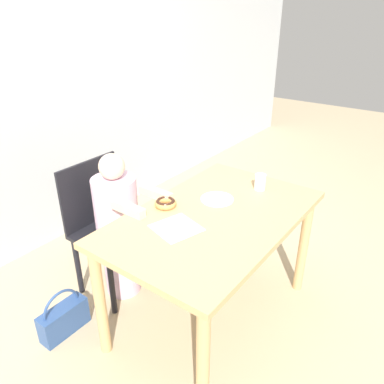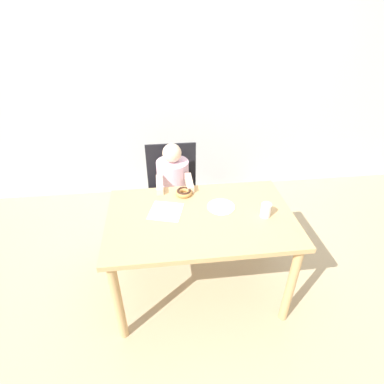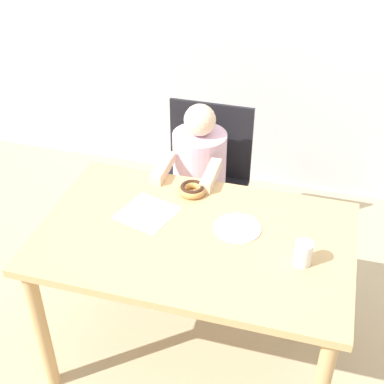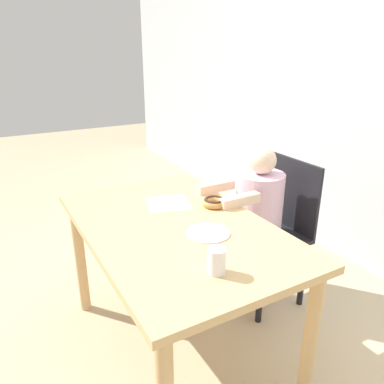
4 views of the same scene
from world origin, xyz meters
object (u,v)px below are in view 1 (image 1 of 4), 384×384
child_figure (119,228)px  cup (260,182)px  chair (106,225)px  donut (166,203)px  handbag (64,318)px

child_figure → cup: size_ratio=10.17×
chair → donut: chair is taller
child_figure → handbag: size_ratio=3.29×
handbag → child_figure: bearing=-1.0°
chair → cup: size_ratio=9.12×
child_figure → donut: bearing=-79.9°
chair → cup: bearing=-53.7°
donut → handbag: (-0.54, 0.36, -0.65)m
donut → cup: 0.61m
handbag → cup: (1.06, -0.68, 0.68)m
chair → handbag: chair is taller
child_figure → donut: child_figure is taller
chair → donut: bearing=-82.5°
chair → donut: 0.55m
child_figure → cup: bearing=-49.2°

